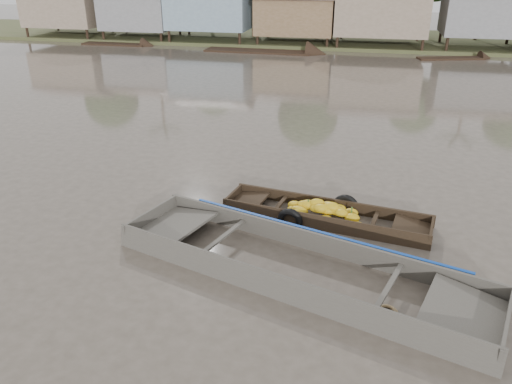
# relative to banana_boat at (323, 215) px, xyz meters

# --- Properties ---
(ground) EXTENTS (120.00, 120.00, 0.00)m
(ground) POSITION_rel_banana_boat_xyz_m (-1.07, -0.96, -0.13)
(ground) COLOR #4C443A
(ground) RESTS_ON ground
(riverbank) EXTENTS (120.00, 12.47, 10.22)m
(riverbank) POSITION_rel_banana_boat_xyz_m (1.96, 30.90, 2.95)
(riverbank) COLOR #384723
(riverbank) RESTS_ON ground
(banana_boat) EXTENTS (5.32, 2.08, 0.73)m
(banana_boat) POSITION_rel_banana_boat_xyz_m (0.00, 0.00, 0.00)
(banana_boat) COLOR black
(banana_boat) RESTS_ON ground
(viewer_boat) EXTENTS (8.29, 4.45, 0.65)m
(viewer_boat) POSITION_rel_banana_boat_xyz_m (-0.24, -2.52, -0.05)
(viewer_boat) COLOR #47423C
(viewer_boat) RESTS_ON ground
(distant_boats) EXTENTS (47.62, 14.82, 0.35)m
(distant_boats) POSITION_rel_banana_boat_xyz_m (6.21, 22.66, -0.18)
(distant_boats) COLOR black
(distant_boats) RESTS_ON ground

